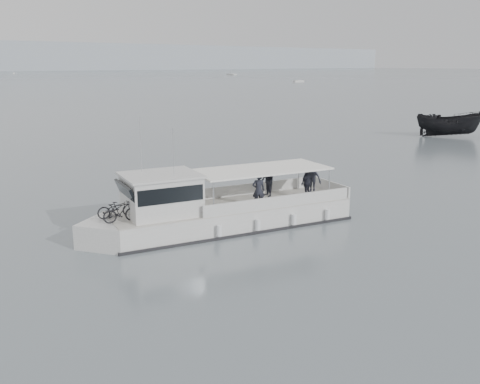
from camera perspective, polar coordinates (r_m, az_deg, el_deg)
ground at (r=25.59m, az=7.75°, el=-3.60°), size 1400.00×1400.00×0.00m
tour_boat at (r=24.56m, az=-3.27°, el=-2.05°), size 13.08×5.64×5.47m
dark_motorboat at (r=60.19m, az=21.44°, el=6.75°), size 6.64×6.61×2.63m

